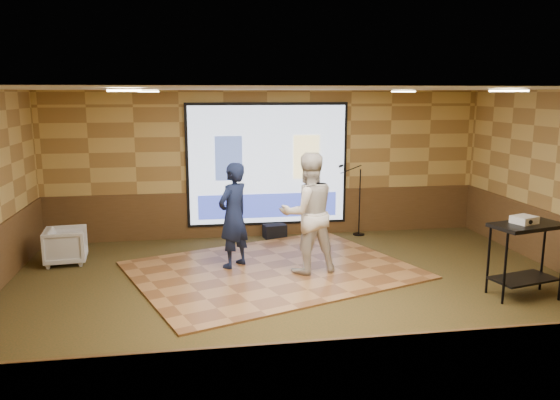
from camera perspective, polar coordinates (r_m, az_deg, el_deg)
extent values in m
plane|color=#2E3317|center=(8.25, 2.07, -9.80)|extent=(9.00, 9.00, 0.00)
cube|color=tan|center=(11.25, -1.32, 3.74)|extent=(9.00, 0.04, 3.00)
cube|color=tan|center=(4.56, 10.79, -7.56)|extent=(9.00, 0.04, 3.00)
cube|color=beige|center=(7.70, 2.23, 11.52)|extent=(9.00, 7.00, 0.04)
cube|color=#4F341A|center=(11.41, -1.29, -1.38)|extent=(9.00, 0.04, 0.95)
cube|color=#4F341A|center=(5.00, 10.26, -18.69)|extent=(9.00, 0.04, 0.95)
cube|color=black|center=(11.20, -1.29, 3.71)|extent=(3.32, 0.03, 2.52)
cube|color=#C9DEFF|center=(11.17, -1.27, 3.69)|extent=(3.20, 0.02, 2.40)
cube|color=#3B4D82|center=(11.06, -5.38, 4.35)|extent=(0.55, 0.01, 0.90)
cube|color=#F5DF8D|center=(11.28, 2.78, 4.52)|extent=(0.55, 0.01, 0.90)
cube|color=#2F3FB2|center=(11.30, -1.24, -0.59)|extent=(2.88, 0.01, 0.50)
cube|color=#FDE9BE|center=(9.38, -13.59, 10.97)|extent=(0.32, 0.32, 0.02)
cube|color=#FDE9BE|center=(10.06, 12.76, 11.00)|extent=(0.32, 0.32, 0.02)
cube|color=#FDE9BE|center=(6.10, -15.93, 10.94)|extent=(0.32, 0.32, 0.02)
cube|color=#FDE9BE|center=(7.10, 22.78, 10.47)|extent=(0.32, 0.32, 0.02)
cube|color=#9C6839|center=(9.26, -0.81, -7.32)|extent=(5.30, 4.67, 0.03)
imported|color=#121B3B|center=(9.20, -4.89, -1.61)|extent=(0.76, 0.76, 1.78)
imported|color=silver|center=(8.90, 2.94, -1.37)|extent=(1.08, 0.91, 1.98)
cylinder|color=black|center=(8.33, 22.46, -6.64)|extent=(0.04, 0.04, 1.05)
cylinder|color=black|center=(8.69, 20.95, -5.80)|extent=(0.04, 0.04, 1.05)
cylinder|color=black|center=(9.16, 25.76, -5.34)|extent=(0.04, 0.04, 1.05)
cube|color=black|center=(8.61, 24.48, -2.44)|extent=(1.05, 0.55, 0.06)
cube|color=black|center=(8.81, 24.06, -7.51)|extent=(0.94, 0.50, 0.03)
cube|color=white|center=(8.59, 24.16, -1.89)|extent=(0.39, 0.36, 0.11)
cylinder|color=black|center=(11.67, 8.22, -3.56)|extent=(0.24, 0.24, 0.02)
cylinder|color=black|center=(11.51, 8.32, -0.24)|extent=(0.02, 0.02, 1.40)
cylinder|color=black|center=(11.34, 7.42, 3.20)|extent=(0.44, 0.02, 0.18)
cylinder|color=black|center=(11.27, 6.39, 3.56)|extent=(0.10, 0.05, 0.08)
imported|color=gray|center=(10.28, -21.46, -4.47)|extent=(0.76, 0.75, 0.64)
cube|color=black|center=(11.28, -0.56, -3.27)|extent=(0.50, 0.37, 0.28)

